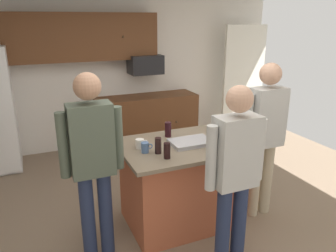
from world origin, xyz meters
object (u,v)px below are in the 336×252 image
Objects in this scene: person_guest_by_door at (235,168)px; person_host_foreground at (92,156)px; kitchen_island at (179,183)px; person_elder_center at (265,130)px; glass_short_whisky at (168,129)px; mug_ceramic_white at (140,144)px; mug_blue_stoneware at (145,147)px; glass_stout_tall at (211,144)px; glass_pilsner at (167,151)px; microwave_over_range at (145,64)px; glass_dark_ale at (231,140)px; serving_tray at (191,142)px; tumbler_amber at (158,146)px.

person_host_foreground reaches higher than person_guest_by_door.
person_elder_center is (0.94, -0.22, 0.56)m from kitchen_island.
glass_short_whisky is at bearing 92.36° from kitchen_island.
mug_ceramic_white is 0.13m from mug_blue_stoneware.
glass_stout_tall reaches higher than kitchen_island.
kitchen_island is 8.27× the size of glass_stout_tall.
person_host_foreground is 1.05m from glass_short_whisky.
person_host_foreground is at bearing 173.19° from glass_pilsner.
microwave_over_range reaches higher than kitchen_island.
glass_short_whisky reaches higher than glass_dark_ale.
serving_tray is at bearing 32.81° from glass_pilsner.
person_guest_by_door is at bearing -96.45° from microwave_over_range.
serving_tray is at bearing -8.16° from person_guest_by_door.
microwave_over_range is 0.33× the size of person_guest_by_door.
person_elder_center is 11.68× the size of glass_stout_tall.
glass_dark_ale is at bearing 0.75° from glass_pilsner.
kitchen_island is 0.66m from mug_ceramic_white.
tumbler_amber is (-0.29, -0.14, 0.54)m from kitchen_island.
glass_dark_ale is 0.42m from serving_tray.
person_guest_by_door is (-0.37, -3.32, -0.46)m from microwave_over_range.
glass_short_whisky is 0.60m from glass_stout_tall.
person_elder_center is 4.03× the size of serving_tray.
person_elder_center is 1.21m from glass_pilsner.
person_guest_by_door is 14.29× the size of mug_blue_stoneware.
person_host_foreground is at bearing -171.29° from serving_tray.
mug_ceramic_white is at bearing -110.89° from microwave_over_range.
microwave_over_range is 3.32× the size of glass_short_whisky.
microwave_over_range is 2.32m from glass_short_whisky.
glass_pilsner is 1.29× the size of mug_blue_stoneware.
person_host_foreground is 11.59× the size of glass_pilsner.
glass_pilsner is at bearing -132.51° from kitchen_island.
person_elder_center is at bearing -11.65° from mug_ceramic_white.
glass_dark_ale reaches higher than serving_tray.
microwave_over_range reaches higher than glass_stout_tall.
person_elder_center is 0.99× the size of person_host_foreground.
person_host_foreground is at bearing 177.07° from glass_dark_ale.
person_elder_center is at bearing -62.51° from person_guest_by_door.
microwave_over_range is 0.32× the size of person_elder_center.
glass_stout_tall is at bearing 18.54° from person_elder_center.
kitchen_island is at bearing 149.46° from glass_dark_ale.
glass_pilsner is at bearing -147.19° from serving_tray.
tumbler_amber is 0.77m from glass_dark_ale.
glass_stout_tall is at bearing -68.81° from serving_tray.
person_elder_center reaches higher than glass_dark_ale.
glass_stout_tall is at bearing -53.14° from kitchen_island.
person_elder_center is at bearing -12.17° from serving_tray.
glass_short_whisky is at bearing 112.79° from serving_tray.
serving_tray is (1.07, 0.16, -0.09)m from person_host_foreground.
person_host_foreground is at bearing 50.67° from person_guest_by_door.
serving_tray is (0.38, 0.25, -0.06)m from glass_pilsner.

